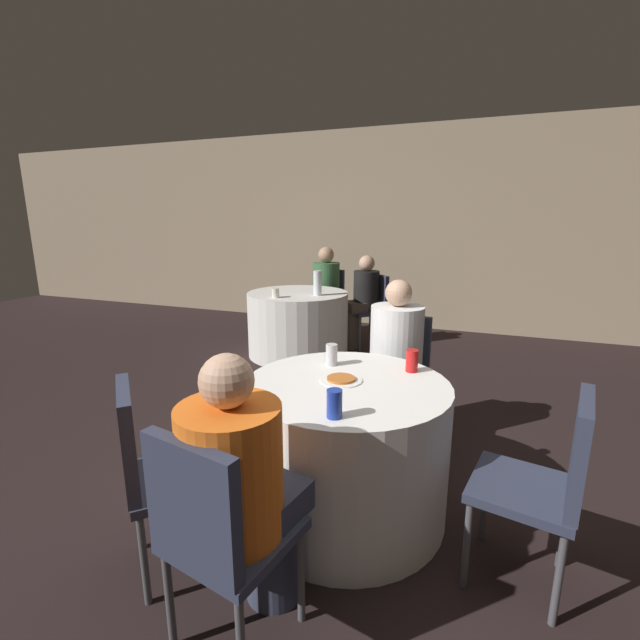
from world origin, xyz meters
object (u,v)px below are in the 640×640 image
person_green_jacket (324,292)px  bottle_far (317,283)px  chair_near_north (399,366)px  pizza_plate_near (341,379)px  soda_can_red (412,361)px  table_far (298,324)px  chair_near_southwest (154,462)px  table_near (346,448)px  chair_near_south (215,526)px  person_black_shirt (360,302)px  person_white_shirt (393,364)px  soda_can_blue (334,404)px  soda_can_silver (332,355)px  chair_near_east (550,475)px  chair_far_northeast (372,303)px  chair_far_north (328,296)px  person_orange_shirt (246,490)px

person_green_jacket → bottle_far: size_ratio=4.44×
chair_near_north → pizza_plate_near: bearing=87.6°
soda_can_red → bottle_far: bearing=123.1°
table_far → chair_near_southwest: 3.21m
table_near → chair_near_southwest: 0.95m
chair_near_south → person_black_shirt: person_black_shirt is taller
table_near → person_white_shirt: size_ratio=0.91×
soda_can_blue → person_green_jacket: bearing=110.8°
soda_can_silver → person_green_jacket: bearing=110.9°
table_near → person_white_shirt: (0.08, 0.78, 0.23)m
pizza_plate_near → chair_near_east: bearing=-11.9°
table_far → bottle_far: bearing=-19.4°
chair_far_northeast → soda_can_silver: bearing=144.9°
table_far → chair_near_north: chair_near_north is taller
pizza_plate_near → bottle_far: bottle_far is taller
person_black_shirt → soda_can_silver: person_black_shirt is taller
chair_near_east → chair_near_southwest: size_ratio=1.00×
pizza_plate_near → chair_far_north: bearing=110.7°
chair_far_north → bottle_far: (0.26, -1.09, 0.34)m
table_near → chair_near_north: chair_near_north is taller
chair_near_southwest → person_orange_shirt: person_orange_shirt is taller
chair_far_north → soda_can_red: chair_far_north is taller
table_far → chair_near_south: chair_near_south is taller
person_black_shirt → soda_can_red: (1.05, -2.74, 0.23)m
chair_near_southwest → person_green_jacket: size_ratio=0.74×
chair_near_north → person_orange_shirt: 1.71m
chair_far_north → pizza_plate_near: (1.29, -3.43, 0.21)m
table_near → chair_near_north: 0.95m
person_orange_shirt → soda_can_red: (0.43, 1.05, 0.22)m
chair_near_south → soda_can_blue: (0.24, 0.53, 0.26)m
chair_near_southwest → person_orange_shirt: 0.51m
chair_near_south → chair_far_northeast: (-0.47, 4.07, 0.00)m
chair_near_south → bottle_far: (-0.89, 3.27, 0.34)m
table_near → person_orange_shirt: person_orange_shirt is taller
person_white_shirt → pizza_plate_near: size_ratio=5.31×
chair_near_south → chair_far_northeast: 4.09m
chair_far_north → chair_near_south: bearing=106.0°
table_near → chair_near_southwest: (-0.65, -0.68, 0.17)m
person_green_jacket → person_white_shirt: (1.42, -2.51, -0.02)m
table_far → soda_can_silver: (1.19, -2.22, 0.43)m
chair_near_east → chair_far_north: 4.27m
person_orange_shirt → pizza_plate_near: (0.11, 0.78, 0.16)m
chair_near_east → chair_near_southwest: (-1.57, -0.49, 0.00)m
bottle_far → chair_near_southwest: bearing=-82.1°
chair_near_southwest → person_orange_shirt: bearing=33.8°
chair_far_northeast → person_white_shirt: size_ratio=0.76×
chair_near_south → chair_far_northeast: size_ratio=1.00×
chair_near_south → person_white_shirt: size_ratio=0.76×
table_far → person_white_shirt: size_ratio=1.00×
table_near → soda_can_silver: 0.51m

